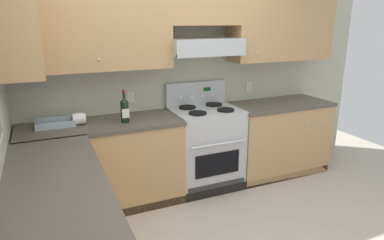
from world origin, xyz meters
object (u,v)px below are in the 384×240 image
object	(u,v)px
wine_bottle	(125,110)
paper_towel_roll	(79,119)
bowl	(55,124)
stove	(206,147)

from	to	relation	value
wine_bottle	paper_towel_roll	world-z (taller)	wine_bottle
wine_bottle	paper_towel_roll	size ratio (longest dim) A/B	2.65
wine_bottle	paper_towel_roll	xyz separation A→B (m)	(-0.43, 0.12, -0.07)
bowl	wine_bottle	bearing A→B (deg)	-13.82
wine_bottle	bowl	world-z (taller)	wine_bottle
wine_bottle	bowl	size ratio (longest dim) A/B	0.91
stove	bowl	distance (m)	1.65
stove	bowl	world-z (taller)	stove
bowl	stove	bearing A→B (deg)	-3.16
wine_bottle	bowl	distance (m)	0.68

